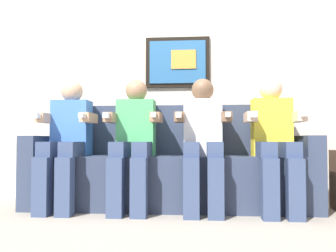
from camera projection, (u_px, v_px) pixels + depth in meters
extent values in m
plane|color=#9E9384|center=(166.00, 215.00, 2.90)|extent=(6.30, 6.30, 0.00)
cube|color=beige|center=(173.00, 68.00, 3.71)|extent=(4.85, 0.05, 2.60)
cube|color=black|center=(178.00, 62.00, 3.66)|extent=(0.63, 0.03, 0.50)
cube|color=#26598C|center=(177.00, 62.00, 3.65)|extent=(0.55, 0.02, 0.42)
cube|color=orange|center=(184.00, 59.00, 3.63)|extent=(0.24, 0.02, 0.18)
cube|color=#333D56|center=(169.00, 182.00, 3.19)|extent=(2.17, 0.58, 0.45)
cube|color=#333D56|center=(171.00, 130.00, 3.43)|extent=(2.17, 0.14, 0.45)
cube|color=#333D56|center=(40.00, 171.00, 3.29)|extent=(0.14, 0.58, 0.62)
cube|color=#333D56|center=(307.00, 173.00, 3.10)|extent=(0.14, 0.58, 0.62)
cube|color=#3F72CC|center=(72.00, 128.00, 3.27)|extent=(0.32, 0.20, 0.48)
sphere|color=tan|center=(72.00, 91.00, 3.29)|extent=(0.19, 0.19, 0.19)
cube|color=#38476B|center=(53.00, 149.00, 3.07)|extent=(0.12, 0.40, 0.12)
cube|color=#38476B|center=(74.00, 149.00, 3.06)|extent=(0.12, 0.40, 0.12)
cube|color=#38476B|center=(42.00, 187.00, 2.86)|extent=(0.12, 0.12, 0.45)
cube|color=#38476B|center=(65.00, 187.00, 2.85)|extent=(0.12, 0.12, 0.45)
cube|color=tan|center=(45.00, 118.00, 3.17)|extent=(0.08, 0.28, 0.08)
cube|color=tan|center=(89.00, 118.00, 3.14)|extent=(0.08, 0.28, 0.08)
cube|color=white|center=(83.00, 116.00, 2.98)|extent=(0.04, 0.13, 0.04)
cube|color=white|center=(37.00, 116.00, 3.01)|extent=(0.04, 0.10, 0.04)
cube|color=#4CB266|center=(136.00, 128.00, 3.22)|extent=(0.32, 0.20, 0.48)
sphere|color=#9E7556|center=(136.00, 91.00, 3.24)|extent=(0.19, 0.19, 0.19)
cube|color=#38476B|center=(121.00, 149.00, 3.03)|extent=(0.12, 0.40, 0.12)
cube|color=#38476B|center=(143.00, 149.00, 3.01)|extent=(0.12, 0.40, 0.12)
cube|color=#38476B|center=(115.00, 187.00, 2.82)|extent=(0.12, 0.12, 0.45)
cube|color=#38476B|center=(139.00, 188.00, 2.80)|extent=(0.12, 0.12, 0.45)
cube|color=#9E7556|center=(112.00, 118.00, 3.12)|extent=(0.08, 0.28, 0.08)
cube|color=#9E7556|center=(156.00, 118.00, 3.09)|extent=(0.08, 0.28, 0.08)
cube|color=white|center=(154.00, 115.00, 2.93)|extent=(0.04, 0.13, 0.04)
cube|color=white|center=(107.00, 115.00, 2.97)|extent=(0.04, 0.10, 0.04)
cube|color=white|center=(203.00, 128.00, 3.18)|extent=(0.32, 0.20, 0.48)
sphere|color=brown|center=(203.00, 90.00, 3.19)|extent=(0.19, 0.19, 0.19)
cube|color=#38476B|center=(192.00, 149.00, 2.98)|extent=(0.12, 0.40, 0.12)
cube|color=#38476B|center=(214.00, 149.00, 2.96)|extent=(0.12, 0.40, 0.12)
cube|color=#38476B|center=(191.00, 188.00, 2.77)|extent=(0.12, 0.12, 0.45)
cube|color=#38476B|center=(216.00, 188.00, 2.75)|extent=(0.12, 0.12, 0.45)
cube|color=brown|center=(180.00, 118.00, 3.08)|extent=(0.08, 0.28, 0.08)
cube|color=brown|center=(226.00, 117.00, 3.04)|extent=(0.08, 0.28, 0.08)
cube|color=white|center=(228.00, 115.00, 2.89)|extent=(0.04, 0.13, 0.04)
cube|color=white|center=(179.00, 115.00, 2.92)|extent=(0.04, 0.10, 0.04)
cube|color=yellow|center=(271.00, 127.00, 3.13)|extent=(0.32, 0.20, 0.48)
sphere|color=beige|center=(271.00, 89.00, 3.14)|extent=(0.19, 0.19, 0.19)
cube|color=#38476B|center=(265.00, 149.00, 2.93)|extent=(0.12, 0.40, 0.12)
cube|color=#38476B|center=(288.00, 149.00, 2.91)|extent=(0.12, 0.40, 0.12)
cube|color=#38476B|center=(270.00, 189.00, 2.72)|extent=(0.12, 0.12, 0.45)
cube|color=#38476B|center=(295.00, 189.00, 2.70)|extent=(0.12, 0.12, 0.45)
cube|color=beige|center=(250.00, 117.00, 3.03)|extent=(0.08, 0.28, 0.08)
cube|color=beige|center=(298.00, 117.00, 3.00)|extent=(0.08, 0.28, 0.08)
cube|color=white|center=(304.00, 114.00, 2.84)|extent=(0.04, 0.13, 0.04)
cube|color=white|center=(253.00, 115.00, 2.87)|extent=(0.04, 0.10, 0.04)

